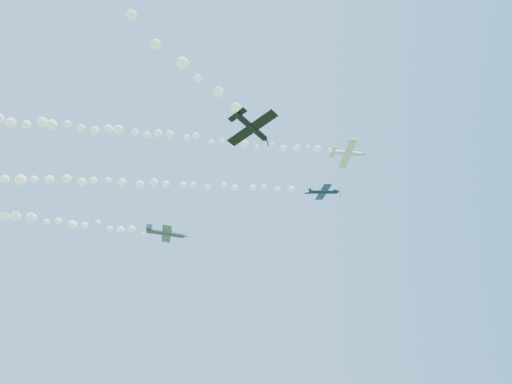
{
  "coord_description": "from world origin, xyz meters",
  "views": [
    {
      "loc": [
        5.59,
        -66.28,
        2.0
      ],
      "look_at": [
        3.83,
        -6.83,
        45.53
      ],
      "focal_mm": 30.0,
      "sensor_mm": 36.0,
      "label": 1
    }
  ],
  "objects_px": {
    "plane_navy": "(323,192)",
    "plane_grey": "(166,233)",
    "plane_white": "(348,153)",
    "plane_black": "(252,128)"
  },
  "relations": [
    {
      "from": "plane_grey",
      "to": "plane_navy",
      "type": "bearing_deg",
      "value": -21.11
    },
    {
      "from": "plane_navy",
      "to": "plane_black",
      "type": "relative_size",
      "value": 1.09
    },
    {
      "from": "plane_white",
      "to": "plane_black",
      "type": "distance_m",
      "value": 33.25
    },
    {
      "from": "plane_white",
      "to": "plane_navy",
      "type": "distance_m",
      "value": 8.88
    },
    {
      "from": "plane_white",
      "to": "plane_navy",
      "type": "bearing_deg",
      "value": 136.1
    },
    {
      "from": "plane_grey",
      "to": "plane_black",
      "type": "bearing_deg",
      "value": -74.93
    },
    {
      "from": "plane_navy",
      "to": "plane_grey",
      "type": "bearing_deg",
      "value": 166.8
    },
    {
      "from": "plane_grey",
      "to": "plane_white",
      "type": "bearing_deg",
      "value": -25.53
    },
    {
      "from": "plane_white",
      "to": "plane_black",
      "type": "xyz_separation_m",
      "value": [
        -17.25,
        -23.49,
        -16.01
      ]
    },
    {
      "from": "plane_navy",
      "to": "plane_grey",
      "type": "xyz_separation_m",
      "value": [
        -29.42,
        3.41,
        -6.5
      ]
    }
  ]
}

